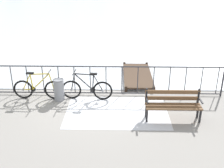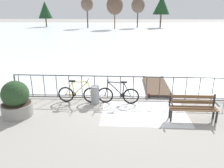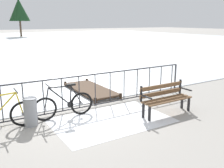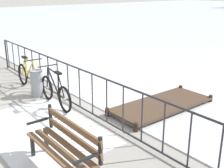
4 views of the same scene
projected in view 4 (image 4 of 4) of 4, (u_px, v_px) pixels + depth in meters
ground_plane at (69, 103)px, 7.63m from camera, size 160.00×160.00×0.00m
snow_patch at (42, 129)px, 6.24m from camera, size 3.13×2.07×0.01m
railing_fence at (68, 83)px, 7.45m from camera, size 9.06×0.06×1.07m
bicycle_near_railing at (29, 77)px, 8.60m from camera, size 1.71×0.52×0.97m
bicycle_second at (55, 92)px, 7.38m from camera, size 1.71×0.52×0.97m
park_bench at (65, 143)px, 4.67m from camera, size 1.60×0.49×0.89m
trash_bin at (37, 83)px, 8.03m from camera, size 0.35×0.35×0.73m
wooden_dock at (162, 104)px, 7.25m from camera, size 1.10×2.74×0.20m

